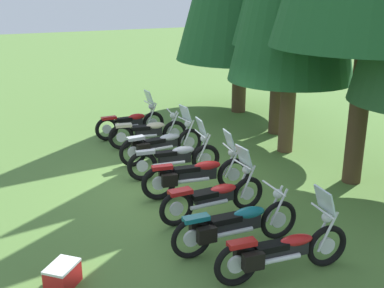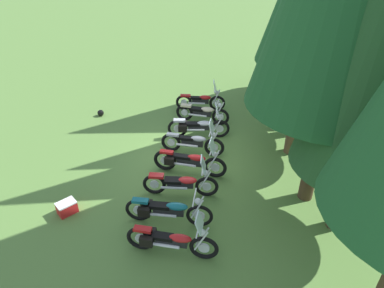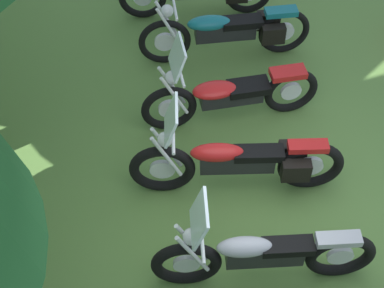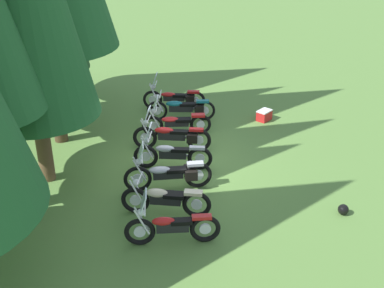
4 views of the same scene
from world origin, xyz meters
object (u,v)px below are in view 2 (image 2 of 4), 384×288
object	(u,v)px
motorcycle_1	(203,113)
motorcycle_2	(198,126)
picnic_cooler	(67,208)
motorcycle_6	(167,210)
motorcycle_0	(201,101)
motorcycle_4	(189,161)
motorcycle_3	(193,142)
motorcycle_5	(181,183)
dropped_helmet	(101,113)
motorcycle_7	(170,240)

from	to	relation	value
motorcycle_1	motorcycle_2	xyz separation A→B (m)	(1.18, -0.13, 0.02)
picnic_cooler	motorcycle_6	bearing A→B (deg)	86.36
motorcycle_0	picnic_cooler	world-z (taller)	motorcycle_0
motorcycle_4	motorcycle_6	world-z (taller)	motorcycle_4
motorcycle_3	motorcycle_5	world-z (taller)	motorcycle_3
dropped_helmet	picnic_cooler	bearing A→B (deg)	7.84
motorcycle_6	picnic_cooler	xyz separation A→B (m)	(-0.18, -2.87, -0.28)
picnic_cooler	dropped_helmet	size ratio (longest dim) A/B	2.32
motorcycle_3	motorcycle_0	bearing A→B (deg)	95.78
motorcycle_2	dropped_helmet	world-z (taller)	motorcycle_2
motorcycle_1	dropped_helmet	world-z (taller)	motorcycle_1
motorcycle_5	picnic_cooler	world-z (taller)	motorcycle_5
motorcycle_5	picnic_cooler	bearing A→B (deg)	-162.54
motorcycle_1	motorcycle_7	xyz separation A→B (m)	(6.77, -0.46, 0.01)
motorcycle_2	motorcycle_7	world-z (taller)	motorcycle_2
motorcycle_1	picnic_cooler	xyz separation A→B (m)	(5.56, -3.56, -0.27)
motorcycle_3	motorcycle_5	bearing A→B (deg)	-87.63
motorcycle_0	motorcycle_5	distance (m)	5.69
motorcycle_0	motorcycle_5	xyz separation A→B (m)	(5.68, -0.30, 0.00)
motorcycle_1	motorcycle_2	distance (m)	1.19
motorcycle_6	picnic_cooler	size ratio (longest dim) A/B	3.84
motorcycle_1	motorcycle_5	size ratio (longest dim) A/B	0.97
motorcycle_5	dropped_helmet	bearing A→B (deg)	128.96
motorcycle_6	dropped_helmet	bearing A→B (deg)	124.71
motorcycle_7	motorcycle_4	bearing A→B (deg)	93.31
motorcycle_6	motorcycle_5	bearing A→B (deg)	80.52
motorcycle_0	dropped_helmet	world-z (taller)	motorcycle_0
motorcycle_3	picnic_cooler	size ratio (longest dim) A/B	3.63
motorcycle_0	motorcycle_2	distance (m)	2.31
motorcycle_5	motorcycle_7	world-z (taller)	motorcycle_7
motorcycle_5	motorcycle_7	size ratio (longest dim) A/B	0.99
motorcycle_3	dropped_helmet	xyz separation A→B (m)	(-2.58, -4.14, -0.33)
motorcycle_2	picnic_cooler	size ratio (longest dim) A/B	3.77
motorcycle_0	dropped_helmet	size ratio (longest dim) A/B	8.02
motorcycle_5	picnic_cooler	xyz separation A→B (m)	(1.00, -3.14, -0.27)
motorcycle_7	picnic_cooler	xyz separation A→B (m)	(-1.21, -3.09, -0.27)
motorcycle_1	dropped_helmet	bearing A→B (deg)	-172.87
motorcycle_3	dropped_helmet	world-z (taller)	motorcycle_3
motorcycle_3	motorcycle_6	size ratio (longest dim) A/B	0.95
motorcycle_7	dropped_helmet	bearing A→B (deg)	125.45
motorcycle_0	picnic_cooler	distance (m)	7.53
motorcycle_0	motorcycle_2	world-z (taller)	motorcycle_2
motorcycle_4	dropped_helmet	distance (m)	5.55
motorcycle_0	motorcycle_6	bearing A→B (deg)	-95.45
picnic_cooler	dropped_helmet	bearing A→B (deg)	-172.16
motorcycle_1	motorcycle_3	distance (m)	2.32
motorcycle_4	motorcycle_6	xyz separation A→B (m)	(2.27, -0.41, -0.01)
motorcycle_1	motorcycle_6	world-z (taller)	motorcycle_6
picnic_cooler	motorcycle_2	bearing A→B (deg)	141.94
motorcycle_4	dropped_helmet	size ratio (longest dim) A/B	8.98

